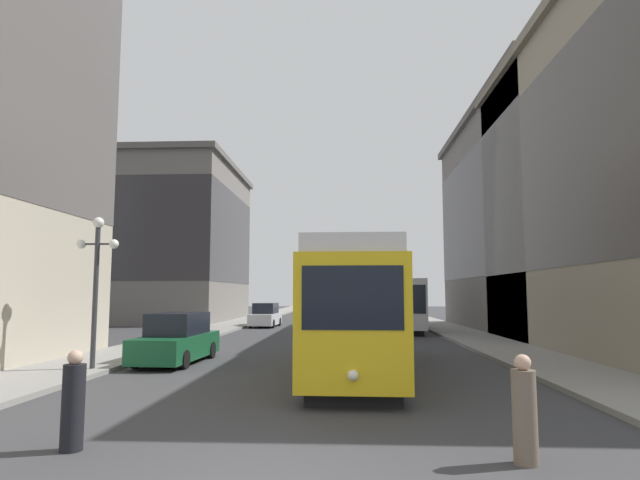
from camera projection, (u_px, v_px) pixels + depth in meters
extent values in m
cube|color=gray|center=(245.00, 321.00, 47.04)|extent=(3.11, 120.00, 0.15)
cube|color=gray|center=(427.00, 322.00, 46.22)|extent=(3.11, 120.00, 0.15)
cube|color=black|center=(354.00, 366.00, 17.13)|extent=(2.40, 11.16, 0.35)
cube|color=gold|center=(354.00, 313.00, 17.31)|extent=(2.81, 12.13, 3.10)
cube|color=black|center=(354.00, 292.00, 17.38)|extent=(2.83, 11.65, 1.08)
cube|color=silver|center=(353.00, 259.00, 17.49)|extent=(2.60, 11.89, 0.44)
cube|color=black|center=(352.00, 298.00, 11.38)|extent=(2.21, 0.12, 1.40)
sphere|color=#F2EACC|center=(353.00, 375.00, 11.15)|extent=(0.24, 0.24, 0.24)
cube|color=black|center=(395.00, 328.00, 36.25)|extent=(2.49, 10.22, 0.35)
cube|color=silver|center=(395.00, 303.00, 36.43)|extent=(2.90, 11.11, 3.10)
cube|color=black|center=(395.00, 295.00, 36.48)|extent=(2.91, 10.67, 1.30)
cube|color=black|center=(406.00, 299.00, 30.99)|extent=(2.31, 0.15, 1.71)
cylinder|color=black|center=(136.00, 359.00, 17.81)|extent=(0.21, 0.65, 0.64)
cylinder|color=black|center=(169.00, 350.00, 20.81)|extent=(0.21, 0.65, 0.64)
cylinder|color=black|center=(185.00, 360.00, 17.65)|extent=(0.21, 0.65, 0.64)
cylinder|color=black|center=(211.00, 350.00, 20.65)|extent=(0.21, 0.65, 0.64)
cube|color=#14512D|center=(177.00, 346.00, 19.26)|extent=(2.01, 4.95, 0.84)
cube|color=black|center=(178.00, 324.00, 19.46)|extent=(1.70, 2.75, 0.80)
cylinder|color=black|center=(250.00, 324.00, 38.87)|extent=(0.21, 0.65, 0.64)
cylinder|color=black|center=(258.00, 322.00, 41.70)|extent=(0.21, 0.65, 0.64)
cylinder|color=black|center=(273.00, 324.00, 38.71)|extent=(0.21, 0.65, 0.64)
cylinder|color=black|center=(279.00, 322.00, 41.54)|extent=(0.21, 0.65, 0.64)
cube|color=silver|center=(265.00, 319.00, 40.23)|extent=(1.99, 4.68, 0.84)
cube|color=black|center=(266.00, 308.00, 40.43)|extent=(1.69, 2.60, 0.80)
cylinder|color=#6B5B4C|center=(525.00, 417.00, 7.85)|extent=(0.36, 0.36, 1.38)
sphere|color=tan|center=(523.00, 363.00, 7.93)|extent=(0.25, 0.25, 0.25)
cylinder|color=black|center=(73.00, 407.00, 8.53)|extent=(0.36, 0.36, 1.37)
sphere|color=tan|center=(75.00, 357.00, 8.61)|extent=(0.25, 0.25, 0.25)
cylinder|color=#333338|center=(95.00, 297.00, 17.01)|extent=(0.16, 0.16, 4.54)
sphere|color=white|center=(98.00, 223.00, 17.25)|extent=(0.36, 0.36, 0.36)
sphere|color=white|center=(81.00, 244.00, 17.21)|extent=(0.31, 0.31, 0.31)
sphere|color=white|center=(114.00, 244.00, 17.15)|extent=(0.31, 0.31, 0.31)
cube|color=#333338|center=(98.00, 244.00, 17.18)|extent=(1.10, 0.06, 0.06)
cube|color=slate|center=(157.00, 246.00, 49.58)|extent=(14.48, 16.45, 14.11)
cube|color=#383538|center=(157.00, 238.00, 49.65)|extent=(14.52, 16.49, 8.46)
cube|color=#5F5B56|center=(160.00, 170.00, 50.32)|extent=(15.08, 17.05, 0.50)
cube|color=slate|center=(551.00, 224.00, 35.72)|extent=(10.71, 20.97, 14.58)
cube|color=#383538|center=(551.00, 213.00, 35.80)|extent=(10.75, 21.01, 8.75)
cube|color=#5F5B56|center=(547.00, 116.00, 36.49)|extent=(11.31, 21.57, 0.50)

